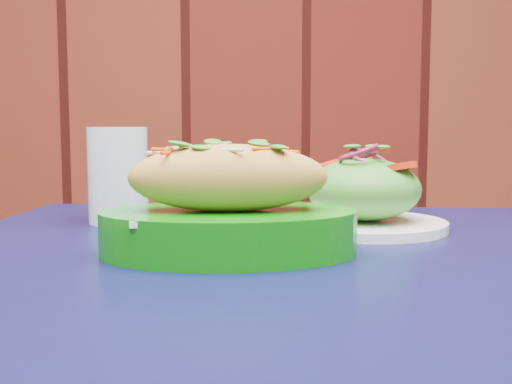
{
  "coord_description": "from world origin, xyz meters",
  "views": [
    {
      "loc": [
        0.15,
        0.84,
        0.88
      ],
      "look_at": [
        0.18,
        1.55,
        0.81
      ],
      "focal_mm": 45.0,
      "sensor_mm": 36.0,
      "label": 1
    }
  ],
  "objects": [
    {
      "name": "cafe_table",
      "position": [
        0.19,
        1.5,
        0.66
      ],
      "size": [
        0.88,
        0.88,
        0.75
      ],
      "rotation": [
        0.0,
        0.0,
        -0.11
      ],
      "color": "black",
      "rests_on": "ground"
    },
    {
      "name": "salad_plate",
      "position": [
        0.32,
        1.65,
        0.79
      ],
      "size": [
        0.21,
        0.21,
        0.11
      ],
      "rotation": [
        0.0,
        0.0,
        0.08
      ],
      "color": "white",
      "rests_on": "cafe_table"
    },
    {
      "name": "banh_mi_basket",
      "position": [
        0.15,
        1.5,
        0.8
      ],
      "size": [
        0.27,
        0.18,
        0.12
      ],
      "rotation": [
        0.0,
        0.0,
        0.03
      ],
      "color": "#0A7309",
      "rests_on": "cafe_table"
    },
    {
      "name": "water_glass",
      "position": [
        -0.01,
        1.72,
        0.82
      ],
      "size": [
        0.08,
        0.08,
        0.13
      ],
      "primitive_type": "cylinder",
      "color": "silver",
      "rests_on": "cafe_table"
    }
  ]
}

